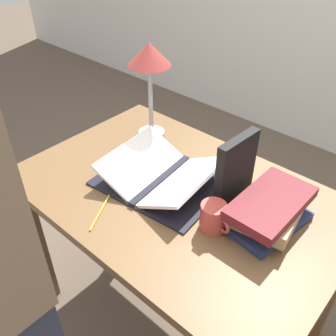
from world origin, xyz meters
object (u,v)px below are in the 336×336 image
object	(u,v)px
book_standing_upright	(235,172)
reading_lamp	(149,62)
pencil	(100,211)
coffee_mug	(213,217)
book_stack_tall	(269,211)
open_book	(162,176)

from	to	relation	value
book_standing_upright	reading_lamp	size ratio (longest dim) A/B	0.64
pencil	book_standing_upright	bearing A→B (deg)	48.65
coffee_mug	pencil	size ratio (longest dim) A/B	0.71
book_standing_upright	reading_lamp	world-z (taller)	reading_lamp
book_stack_tall	book_standing_upright	distance (m)	0.16
book_standing_upright	coffee_mug	distance (m)	0.17
coffee_mug	pencil	xyz separation A→B (m)	(-0.32, -0.19, -0.04)
book_stack_tall	coffee_mug	world-z (taller)	book_stack_tall
reading_lamp	coffee_mug	size ratio (longest dim) A/B	3.57
open_book	coffee_mug	bearing A→B (deg)	-19.16
open_book	book_standing_upright	distance (m)	0.28
coffee_mug	reading_lamp	bearing A→B (deg)	152.50
book_stack_tall	book_standing_upright	size ratio (longest dim) A/B	1.15
open_book	reading_lamp	size ratio (longest dim) A/B	1.15
open_book	pencil	size ratio (longest dim) A/B	2.89
book_stack_tall	pencil	world-z (taller)	book_stack_tall
book_stack_tall	pencil	xyz separation A→B (m)	(-0.44, -0.32, -0.05)
book_standing_upright	pencil	bearing A→B (deg)	-127.91
book_standing_upright	pencil	distance (m)	0.46
book_stack_tall	reading_lamp	bearing A→B (deg)	167.33
open_book	pencil	bearing A→B (deg)	-105.37
coffee_mug	pencil	world-z (taller)	coffee_mug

